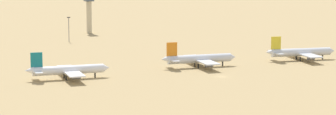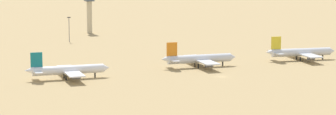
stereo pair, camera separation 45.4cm
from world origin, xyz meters
TOP-DOWN VIEW (x-y plane):
  - ground at (0.00, 0.00)m, footprint 4000.00×4000.00m
  - parked_jet_teal_3 at (-59.15, 19.40)m, footprint 34.34×28.97m
  - parked_jet_orange_4 at (1.57, 25.00)m, footprint 34.98×29.52m
  - parked_jet_yellow_5 at (54.01, 24.68)m, footprint 34.82×29.61m
  - control_tower at (-3.05, 169.88)m, footprint 5.20×5.20m
  - light_pole_west at (-26.34, 133.10)m, footprint 1.80×0.50m

SIDE VIEW (x-z plane):
  - ground at x=0.00m, z-range 0.00..0.00m
  - parked_jet_teal_3 at x=-59.15m, z-range -1.95..9.38m
  - parked_jet_yellow_5 at x=54.01m, z-range -1.98..9.53m
  - parked_jet_orange_4 at x=1.57m, z-range -1.99..9.56m
  - light_pole_west at x=-26.34m, z-range 1.18..15.10m
  - control_tower at x=-3.05m, z-range 2.60..27.70m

